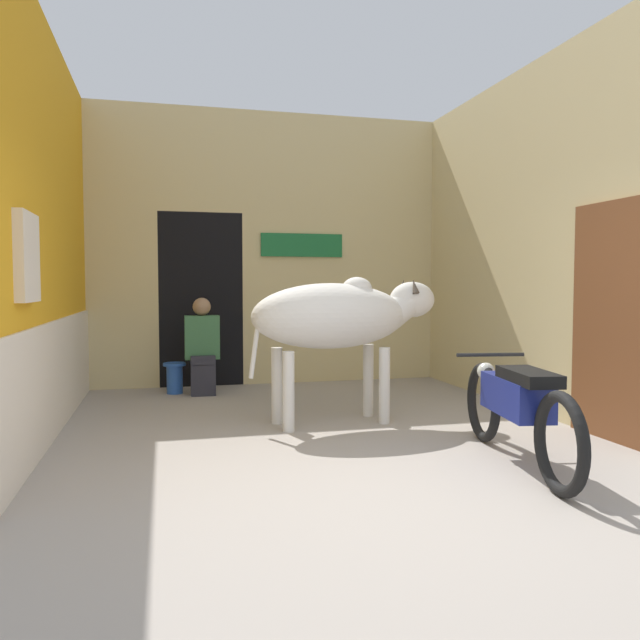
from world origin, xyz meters
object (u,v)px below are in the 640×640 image
at_px(cow, 339,317).
at_px(plastic_stool, 175,377).
at_px(shopkeeper_seated, 202,344).
at_px(motorcycle_near, 516,405).

xyz_separation_m(cow, plastic_stool, (-1.56, 2.10, -0.84)).
bearing_deg(shopkeeper_seated, plastic_stool, 159.82).
bearing_deg(cow, plastic_stool, 126.50).
bearing_deg(plastic_stool, cow, -53.50).
bearing_deg(plastic_stool, motorcycle_near, -57.16).
height_order(cow, plastic_stool, cow).
distance_m(shopkeeper_seated, plastic_stool, 0.55).
relative_size(motorcycle_near, plastic_stool, 5.42).
relative_size(cow, motorcycle_near, 0.95).
height_order(motorcycle_near, plastic_stool, motorcycle_near).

